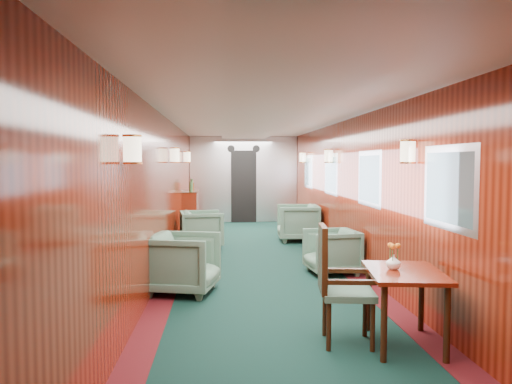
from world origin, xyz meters
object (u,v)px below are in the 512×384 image
dining_table (405,283)px  side_chair (337,280)px  armchair_right_near (332,251)px  armchair_right_far (298,223)px  credenza (191,212)px  armchair_left_near (183,263)px  armchair_left_far (202,229)px

dining_table → side_chair: size_ratio=0.91×
armchair_right_near → armchair_right_far: bearing=173.5°
credenza → armchair_right_far: size_ratio=1.49×
armchair_left_near → armchair_right_near: armchair_left_near is taller
credenza → armchair_left_near: bearing=-87.6°
armchair_left_far → armchair_right_near: size_ratio=1.09×
side_chair → armchair_left_far: bearing=111.8°
side_chair → armchair_right_near: 2.93m
armchair_left_near → armchair_left_far: size_ratio=1.05×
dining_table → armchair_right_near: 2.97m
credenza → armchair_right_far: (2.35, -1.27, -0.12)m
armchair_left_near → armchair_left_far: 3.36m
dining_table → armchair_left_far: (-2.06, 5.36, -0.22)m
credenza → armchair_left_near: (0.23, -5.36, -0.13)m
armchair_left_near → armchair_left_far: armchair_left_near is taller
armchair_left_near → armchair_right_near: bearing=-52.8°
side_chair → credenza: size_ratio=0.86×
credenza → armchair_left_far: (0.33, -2.00, -0.14)m
credenza → armchair_right_near: 5.00m
dining_table → credenza: credenza is taller
armchair_left_far → armchair_right_far: (2.02, 0.73, 0.02)m
side_chair → armchair_left_near: size_ratio=1.30×
side_chair → credenza: (-1.79, 7.26, -0.09)m
armchair_left_near → armchair_right_far: size_ratio=0.99×
credenza → armchair_right_far: credenza is taller
armchair_left_far → armchair_left_near: bearing=170.3°
armchair_left_near → armchair_right_near: (2.15, 0.96, -0.05)m
dining_table → armchair_left_far: size_ratio=1.24×
armchair_left_near → armchair_right_far: (2.12, 4.09, 0.01)m
credenza → armchair_right_near: size_ratio=1.73×
dining_table → armchair_left_near: armchair_left_near is taller
armchair_right_far → armchair_right_near: bearing=2.8°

